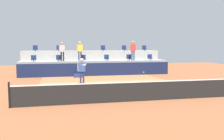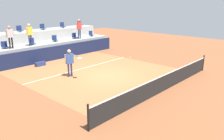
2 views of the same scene
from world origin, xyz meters
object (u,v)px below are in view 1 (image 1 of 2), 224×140
stadium_chair_lower_far_right (150,58)px  spectator_leaning_on_rail (133,49)px  tennis_ball (144,72)px  stadium_chair_lower_far_left (34,59)px  stadium_chair_upper_left (59,49)px  spectator_in_grey (80,49)px  stadium_chair_upper_far_right (144,48)px  stadium_chair_upper_far_left (35,49)px  stadium_chair_upper_right (124,48)px  stadium_chair_upper_mid_right (103,48)px  tennis_player (82,68)px  stadium_chair_lower_mid_right (107,58)px  spectator_in_white (62,50)px  stadium_chair_lower_left (59,58)px  equipment_bag (78,76)px  stadium_chair_lower_right (129,58)px  stadium_chair_lower_mid_left (83,58)px  stadium_chair_upper_mid_left (81,48)px

stadium_chair_lower_far_right → spectator_leaning_on_rail: (-1.82, -0.38, 0.86)m
stadium_chair_lower_far_right → tennis_ball: 8.29m
stadium_chair_lower_far_left → stadium_chair_upper_left: 2.92m
spectator_in_grey → stadium_chair_upper_far_right: bearing=17.9°
stadium_chair_upper_far_right → spectator_in_grey: size_ratio=0.31×
stadium_chair_lower_far_right → stadium_chair_upper_far_left: size_ratio=1.00×
stadium_chair_upper_right → stadium_chair_lower_far_right: bearing=-41.3°
stadium_chair_upper_mid_right → spectator_in_grey: size_ratio=0.31×
stadium_chair_upper_right → tennis_player: stadium_chair_upper_right is taller
stadium_chair_upper_far_left → stadium_chair_upper_right: (8.53, 0.00, 0.00)m
stadium_chair_lower_mid_right → spectator_leaning_on_rail: bearing=-9.2°
stadium_chair_lower_far_right → tennis_ball: stadium_chair_lower_far_right is taller
stadium_chair_upper_left → stadium_chair_upper_mid_right: 4.24m
spectator_in_white → spectator_in_grey: spectator_in_grey is taller
tennis_ball → stadium_chair_upper_far_left: bearing=127.5°
stadium_chair_lower_left → tennis_player: stadium_chair_lower_left is taller
spectator_in_grey → equipment_bag: size_ratio=2.22×
tennis_player → equipment_bag: bearing=89.1°
spectator_in_white → spectator_leaning_on_rail: size_ratio=0.93×
tennis_player → spectator_leaning_on_rail: size_ratio=0.98×
stadium_chair_lower_right → stadium_chair_lower_mid_left: bearing=180.0°
stadium_chair_lower_right → stadium_chair_upper_far_right: (2.17, 1.80, 0.85)m
tennis_player → equipment_bag: 3.76m
stadium_chair_lower_mid_right → stadium_chair_upper_left: stadium_chair_upper_left is taller
stadium_chair_lower_mid_left → stadium_chair_upper_mid_right: 2.91m
stadium_chair_lower_left → stadium_chair_upper_far_left: size_ratio=1.00×
stadium_chair_lower_right → tennis_player: stadium_chair_lower_right is taller
tennis_player → spectator_in_grey: spectator_in_grey is taller
stadium_chair_lower_left → stadium_chair_upper_right: size_ratio=1.00×
stadium_chair_upper_mid_left → stadium_chair_lower_right: bearing=-22.8°
stadium_chair_lower_mid_left → stadium_chair_upper_far_left: 4.69m
spectator_leaning_on_rail → stadium_chair_upper_right: bearing=95.9°
stadium_chair_lower_left → tennis_ball: stadium_chair_lower_left is taller
stadium_chair_upper_far_right → tennis_player: size_ratio=0.30×
stadium_chair_lower_far_left → stadium_chair_lower_right: bearing=0.0°
stadium_chair_upper_far_left → stadium_chair_upper_mid_right: 6.37m
stadium_chair_lower_mid_left → stadium_chair_upper_far_right: bearing=15.7°
stadium_chair_lower_far_right → stadium_chair_lower_mid_left: bearing=180.0°
stadium_chair_upper_right → spectator_leaning_on_rail: 2.20m
stadium_chair_lower_mid_left → stadium_chair_upper_left: (-2.11, 1.80, 0.85)m
stadium_chair_upper_far_left → tennis_player: stadium_chair_upper_far_left is taller
stadium_chair_lower_left → stadium_chair_upper_mid_left: stadium_chair_upper_mid_left is taller
stadium_chair_lower_right → spectator_in_white: 6.15m
spectator_leaning_on_rail → stadium_chair_lower_mid_right: bearing=170.8°
spectator_in_grey → equipment_bag: spectator_in_grey is taller
stadium_chair_lower_far_left → stadium_chair_lower_mid_left: (4.25, 0.00, 0.00)m
stadium_chair_upper_far_left → equipment_bag: (3.62, -3.84, -2.16)m
spectator_in_white → stadium_chair_upper_mid_right: bearing=28.8°
stadium_chair_lower_mid_right → stadium_chair_lower_right: size_ratio=1.00×
stadium_chair_lower_left → tennis_player: (1.47, -5.68, -0.40)m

